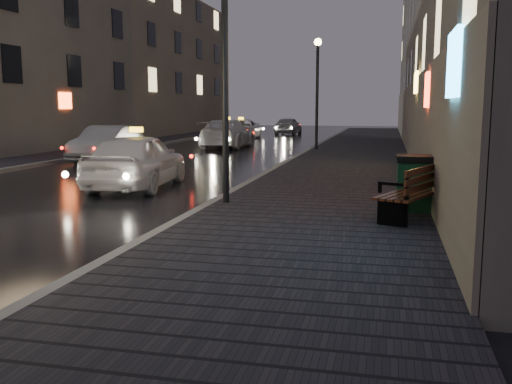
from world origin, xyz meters
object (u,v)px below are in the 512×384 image
lamp_far (317,80)px  trash_bin (414,183)px  taxi_mid (227,134)px  lamp_near (225,46)px  taxi_near (137,160)px  bench (414,192)px  car_left_mid (107,144)px  taxi_far (241,129)px  car_far (288,126)px

lamp_far → trash_bin: bearing=-76.2°
trash_bin → taxi_mid: 20.03m
lamp_near → trash_bin: bearing=-1.1°
lamp_far → taxi_near: size_ratio=1.17×
lamp_near → taxi_near: 4.96m
bench → taxi_near: size_ratio=0.46×
taxi_near → car_left_mid: taxi_near is taller
lamp_far → trash_bin: size_ratio=4.74×
trash_bin → taxi_mid: bearing=115.6°
lamp_near → lamp_far: size_ratio=1.00×
lamp_far → taxi_near: (-3.26, -13.43, -2.72)m
lamp_far → taxi_mid: size_ratio=1.01×
trash_bin → taxi_near: 7.68m
lamp_near → lamp_far: 16.00m
lamp_near → taxi_near: size_ratio=1.17×
lamp_near → trash_bin: 4.83m
lamp_far → taxi_far: (-6.35, 9.85, -2.81)m
taxi_far → taxi_mid: bearing=-86.0°
car_left_mid → car_far: (3.49, 23.00, -0.03)m
bench → car_left_mid: (-11.62, 10.33, 0.07)m
trash_bin → car_far: size_ratio=0.28×
taxi_near → car_far: taxi_near is taller
lamp_near → car_left_mid: 12.43m
taxi_far → car_far: bearing=66.6°
bench → car_far: 34.31m
trash_bin → car_far: bearing=103.0°
car_far → lamp_near: bearing=99.3°
trash_bin → car_left_mid: (-11.66, 9.42, 0.01)m
taxi_far → car_left_mid: bearing=-99.9°
car_left_mid → car_far: bearing=77.1°
trash_bin → taxi_near: (-7.21, 2.64, 0.05)m
car_left_mid → taxi_near: bearing=-60.9°
lamp_near → bench: 4.93m
lamp_far → car_left_mid: lamp_far is taller
bench → lamp_near: bearing=-171.9°
car_far → taxi_mid: bearing=88.6°
taxi_mid → car_far: taxi_mid is taller
bench → car_far: bearing=126.0°
car_left_mid → lamp_near: bearing=-54.7°
taxi_near → taxi_mid: (-1.79, 15.25, -0.01)m
lamp_far → taxi_mid: bearing=160.3°
taxi_near → car_far: (-0.95, 29.77, -0.08)m
trash_bin → car_far: (-8.17, 32.42, -0.03)m
car_left_mid → taxi_far: bearing=81.1°
lamp_far → taxi_mid: 6.02m
taxi_near → taxi_far: taxi_near is taller
trash_bin → car_left_mid: bearing=140.0°
lamp_far → trash_bin: 16.78m
taxi_mid → taxi_near: bearing=94.9°
lamp_far → trash_bin: (3.95, -16.08, -2.77)m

